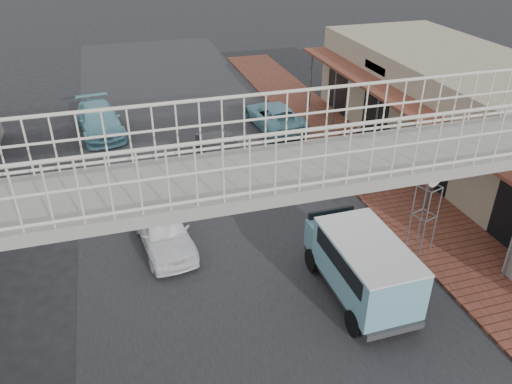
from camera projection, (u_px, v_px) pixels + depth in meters
ground at (247, 260)px, 15.33m from camera, size 120.00×120.00×0.00m
road_strip at (247, 260)px, 15.33m from camera, size 10.00×60.00×0.01m
sidewalk at (386, 184)px, 19.42m from camera, size 3.00×40.00×0.10m
shophouse_row at (478, 116)px, 20.40m from camera, size 7.20×18.00×4.00m
footbridge at (298, 252)px, 10.43m from camera, size 16.40×2.40×6.34m
white_hatchback at (163, 229)px, 15.71m from camera, size 1.87×3.82×1.25m
dark_sedan at (220, 156)px, 20.25m from camera, size 1.46×4.00×1.31m
angkot_curb at (275, 116)px, 24.29m from camera, size 2.24×4.41×1.19m
angkot_far at (99, 120)px, 23.66m from camera, size 2.39×4.75×1.32m
angkot_van at (362, 260)px, 13.36m from camera, size 1.84×3.92×1.91m
motorcycle_near at (369, 144)px, 21.56m from camera, size 1.82×1.10×0.90m
motorcycle_far at (345, 142)px, 21.74m from camera, size 1.56×0.82×0.90m
street_clock at (431, 180)px, 14.52m from camera, size 0.76×0.71×2.94m
arrow_sign at (389, 138)px, 17.57m from camera, size 1.66×1.07×2.80m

